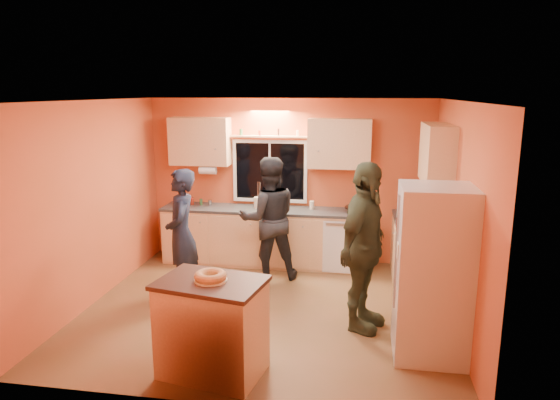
% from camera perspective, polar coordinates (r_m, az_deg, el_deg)
% --- Properties ---
extents(ground, '(4.50, 4.50, 0.00)m').
position_cam_1_polar(ground, '(6.48, -1.66, -12.35)').
color(ground, brown).
rests_on(ground, ground).
extents(room_shell, '(4.54, 4.04, 2.61)m').
position_cam_1_polar(room_shell, '(6.36, 0.01, 2.49)').
color(room_shell, '#DA5E38').
rests_on(room_shell, ground).
extents(back_counter, '(4.23, 0.62, 0.90)m').
position_cam_1_polar(back_counter, '(7.89, 0.75, -4.25)').
color(back_counter, tan).
rests_on(back_counter, ground).
extents(right_counter, '(0.62, 1.84, 0.90)m').
position_cam_1_polar(right_counter, '(6.72, 15.87, -7.76)').
color(right_counter, tan).
rests_on(right_counter, ground).
extents(refrigerator, '(0.72, 0.70, 1.80)m').
position_cam_1_polar(refrigerator, '(5.35, 17.05, -7.98)').
color(refrigerator, silver).
rests_on(refrigerator, ground).
extents(island, '(1.10, 0.85, 0.96)m').
position_cam_1_polar(island, '(5.01, -7.76, -14.15)').
color(island, tan).
rests_on(island, ground).
extents(bundt_pastry, '(0.31, 0.31, 0.09)m').
position_cam_1_polar(bundt_pastry, '(4.80, -7.95, -8.61)').
color(bundt_pastry, '#BC804D').
rests_on(bundt_pastry, island).
extents(person_left, '(0.58, 0.72, 1.73)m').
position_cam_1_polar(person_left, '(6.73, -11.19, -3.81)').
color(person_left, black).
rests_on(person_left, ground).
extents(person_center, '(1.06, 0.94, 1.80)m').
position_cam_1_polar(person_center, '(7.22, -1.32, -2.15)').
color(person_center, black).
rests_on(person_center, ground).
extents(person_right, '(0.85, 1.24, 1.96)m').
position_cam_1_polar(person_right, '(5.74, 9.55, -5.37)').
color(person_right, '#2F3220').
rests_on(person_right, ground).
extents(mixing_bowl, '(0.45, 0.45, 0.09)m').
position_cam_1_polar(mixing_bowl, '(7.68, 8.80, -1.05)').
color(mixing_bowl, black).
rests_on(mixing_bowl, back_counter).
extents(utensil_crock, '(0.14, 0.14, 0.17)m').
position_cam_1_polar(utensil_crock, '(7.88, -2.49, -0.28)').
color(utensil_crock, '#F0E9C9').
rests_on(utensil_crock, back_counter).
extents(potted_plant, '(0.27, 0.24, 0.29)m').
position_cam_1_polar(potted_plant, '(6.02, 16.52, -4.24)').
color(potted_plant, gray).
rests_on(potted_plant, right_counter).
extents(red_box, '(0.17, 0.13, 0.07)m').
position_cam_1_polar(red_box, '(7.03, 15.09, -2.68)').
color(red_box, maroon).
rests_on(red_box, right_counter).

